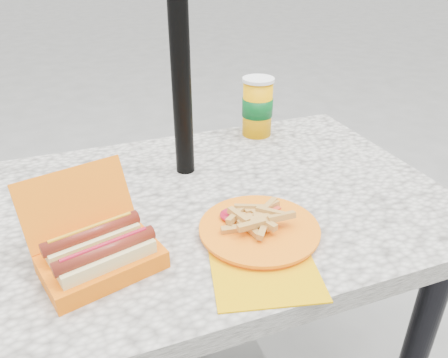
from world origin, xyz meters
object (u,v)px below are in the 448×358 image
object	(u,v)px
hotdog_box	(99,251)
fries_plate	(258,230)
soda_cup	(257,107)
umbrella_pole	(179,40)

from	to	relation	value
hotdog_box	fries_plate	world-z (taller)	hotdog_box
hotdog_box	soda_cup	size ratio (longest dim) A/B	1.42
hotdog_box	fries_plate	xyz separation A→B (m)	(0.33, -0.01, -0.02)
umbrella_pole	soda_cup	world-z (taller)	umbrella_pole
fries_plate	soda_cup	bearing A→B (deg)	65.89
hotdog_box	fries_plate	bearing A→B (deg)	-17.88
umbrella_pole	fries_plate	size ratio (longest dim) A/B	6.02
fries_plate	soda_cup	xyz separation A→B (m)	(0.23, 0.51, 0.08)
soda_cup	umbrella_pole	bearing A→B (deg)	-150.92
umbrella_pole	soda_cup	bearing A→B (deg)	29.08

